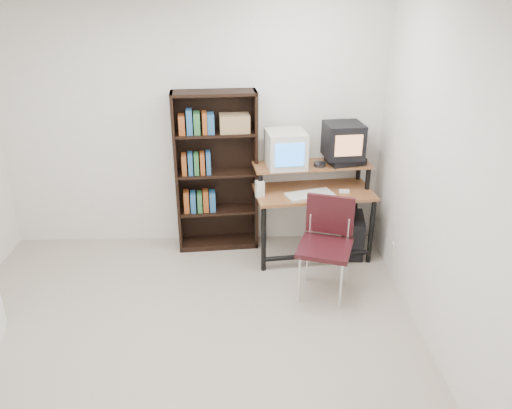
{
  "coord_description": "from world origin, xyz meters",
  "views": [
    {
      "loc": [
        0.52,
        -3.08,
        2.69
      ],
      "look_at": [
        0.65,
        1.1,
        0.81
      ],
      "focal_mm": 35.0,
      "sensor_mm": 36.0,
      "label": 1
    }
  ],
  "objects_px": {
    "pc_tower": "(353,234)",
    "crt_monitor": "(286,149)",
    "school_chair": "(327,237)",
    "bookshelf": "(216,170)",
    "crt_tv": "(343,140)",
    "computer_desk": "(313,194)"
  },
  "relations": [
    {
      "from": "crt_tv",
      "to": "school_chair",
      "type": "relative_size",
      "value": 0.44
    },
    {
      "from": "crt_monitor",
      "to": "pc_tower",
      "type": "distance_m",
      "value": 1.2
    },
    {
      "from": "pc_tower",
      "to": "school_chair",
      "type": "bearing_deg",
      "value": -112.41
    },
    {
      "from": "computer_desk",
      "to": "crt_tv",
      "type": "distance_m",
      "value": 0.63
    },
    {
      "from": "crt_tv",
      "to": "bookshelf",
      "type": "relative_size",
      "value": 0.24
    },
    {
      "from": "school_chair",
      "to": "pc_tower",
      "type": "bearing_deg",
      "value": 78.26
    },
    {
      "from": "computer_desk",
      "to": "pc_tower",
      "type": "height_order",
      "value": "computer_desk"
    },
    {
      "from": "bookshelf",
      "to": "crt_tv",
      "type": "bearing_deg",
      "value": -10.14
    },
    {
      "from": "crt_tv",
      "to": "bookshelf",
      "type": "bearing_deg",
      "value": 168.8
    },
    {
      "from": "crt_tv",
      "to": "bookshelf",
      "type": "xyz_separation_m",
      "value": [
        -1.3,
        0.12,
        -0.34
      ]
    },
    {
      "from": "crt_tv",
      "to": "school_chair",
      "type": "xyz_separation_m",
      "value": [
        -0.26,
        -0.83,
        -0.65
      ]
    },
    {
      "from": "computer_desk",
      "to": "crt_monitor",
      "type": "relative_size",
      "value": 2.89
    },
    {
      "from": "pc_tower",
      "to": "crt_monitor",
      "type": "bearing_deg",
      "value": -177.49
    },
    {
      "from": "computer_desk",
      "to": "school_chair",
      "type": "relative_size",
      "value": 1.36
    },
    {
      "from": "school_chair",
      "to": "bookshelf",
      "type": "bearing_deg",
      "value": 156.02
    },
    {
      "from": "crt_tv",
      "to": "pc_tower",
      "type": "bearing_deg",
      "value": -42.11
    },
    {
      "from": "crt_monitor",
      "to": "crt_tv",
      "type": "distance_m",
      "value": 0.59
    },
    {
      "from": "computer_desk",
      "to": "crt_monitor",
      "type": "xyz_separation_m",
      "value": [
        -0.29,
        0.07,
        0.46
      ]
    },
    {
      "from": "crt_tv",
      "to": "pc_tower",
      "type": "height_order",
      "value": "crt_tv"
    },
    {
      "from": "crt_tv",
      "to": "school_chair",
      "type": "bearing_deg",
      "value": -113.63
    },
    {
      "from": "crt_tv",
      "to": "pc_tower",
      "type": "relative_size",
      "value": 0.9
    },
    {
      "from": "crt_monitor",
      "to": "bookshelf",
      "type": "relative_size",
      "value": 0.25
    }
  ]
}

